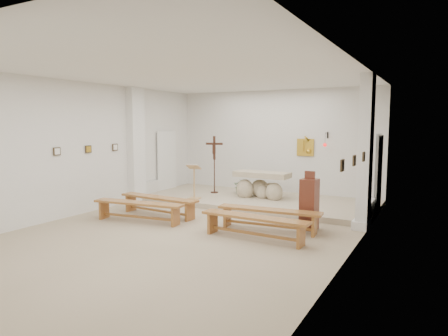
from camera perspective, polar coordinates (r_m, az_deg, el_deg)
The scene contains 27 objects.
ground at distance 9.22m, azimuth -4.49°, elevation -8.76°, with size 7.00×10.00×0.00m, color tan.
wall_left at distance 11.23m, azimuth -19.64°, elevation 2.66°, with size 0.02×10.00×3.50m, color silver.
wall_right at distance 7.60m, azimuth 17.99°, elevation 1.12°, with size 0.02×10.00×3.50m, color silver.
wall_back at distance 13.37m, azimuth 7.28°, elevation 3.50°, with size 7.00×0.02×3.50m, color silver.
ceiling at distance 8.97m, azimuth -4.68°, elevation 13.30°, with size 7.00×10.00×0.02m, color silver.
sanctuary_platform at distance 12.21m, azimuth 4.59°, elevation -4.66°, with size 6.98×3.00×0.15m, color tan.
pilaster_left at distance 12.56m, azimuth -12.44°, elevation 3.23°, with size 0.26×0.55×3.50m, color white.
pilaster_right at distance 9.58m, azimuth 19.55°, elevation 2.09°, with size 0.26×0.55×3.50m, color white.
gold_wall_relief at distance 13.00m, azimuth 11.54°, elevation 2.91°, with size 0.55×0.04×0.55m, color gold.
sanctuary_lamp at distance 12.56m, azimuth 14.26°, elevation 3.45°, with size 0.11×0.36×0.44m.
station_frame_left_front at distance 10.70m, azimuth -22.77°, elevation 2.21°, with size 0.03×0.20×0.20m, color #3A2C19.
station_frame_left_mid at distance 11.35m, azimuth -18.81°, elevation 2.57°, with size 0.03×0.20×0.20m, color #3A2C19.
station_frame_left_rear at distance 12.05m, azimuth -15.30°, elevation 2.88°, with size 0.03×0.20×0.20m, color #3A2C19.
station_frame_right_front at distance 6.82m, azimuth 16.54°, elevation 0.36°, with size 0.03×0.20×0.20m, color #3A2C19.
station_frame_right_mid at distance 7.80m, azimuth 18.11°, elevation 1.03°, with size 0.03×0.20×0.20m, color #3A2C19.
station_frame_right_rear at distance 8.78m, azimuth 19.34°, elevation 1.54°, with size 0.03×0.20×0.20m, color #3A2C19.
radiator_left at distance 13.29m, azimuth -10.49°, elevation -2.99°, with size 0.10×0.85×0.52m, color silver.
radiator_right at distance 10.46m, azimuth 20.20°, elevation -5.80°, with size 0.10×0.85×0.52m, color silver.
altar at distance 12.25m, azimuth 5.33°, elevation -2.68°, with size 1.71×0.78×0.88m.
lectern at distance 11.95m, azimuth -4.31°, elevation -1.96°, with size 0.42×0.37×1.07m.
crucifix_stand at distance 12.96m, azimuth -1.40°, elevation 1.12°, with size 0.55×0.24×1.85m.
potted_plant at distance 13.05m, azimuth 2.33°, elevation -2.57°, with size 0.41×0.36×0.46m, color #2C5D25.
donation_pedestal at distance 9.30m, azimuth 12.07°, elevation -5.02°, with size 0.38×0.38×1.34m.
bench_left_front at distance 10.62m, azimuth -9.30°, elevation -4.74°, with size 2.38×0.52×0.50m.
bench_right_front at distance 9.07m, azimuth 6.43°, elevation -6.59°, with size 2.39×0.57×0.50m.
bench_left_second at distance 10.02m, azimuth -12.14°, elevation -5.47°, with size 2.39×0.69×0.50m.
bench_right_second at distance 8.36m, azimuth 4.32°, elevation -7.70°, with size 2.38×0.46×0.50m.
Camera 1 is at (4.90, -7.44, 2.40)m, focal length 32.00 mm.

